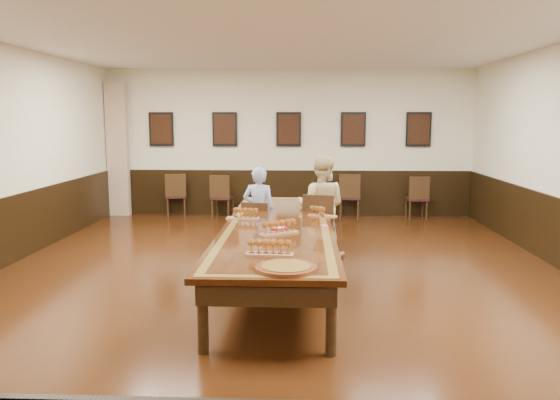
{
  "coord_description": "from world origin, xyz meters",
  "views": [
    {
      "loc": [
        0.32,
        -7.01,
        2.11
      ],
      "look_at": [
        0.0,
        0.5,
        1.0
      ],
      "focal_mm": 35.0,
      "sensor_mm": 36.0,
      "label": 1
    }
  ],
  "objects_px": {
    "spare_chair_d": "(417,197)",
    "chair_woman": "(320,225)",
    "carved_platter": "(286,268)",
    "chair_man": "(258,229)",
    "spare_chair_a": "(176,195)",
    "person_man": "(259,211)",
    "spare_chair_c": "(350,196)",
    "spare_chair_b": "(223,196)",
    "person_woman": "(321,206)",
    "conference_table": "(278,235)"
  },
  "relations": [
    {
      "from": "person_man",
      "to": "conference_table",
      "type": "distance_m",
      "value": 1.38
    },
    {
      "from": "spare_chair_a",
      "to": "person_man",
      "type": "height_order",
      "value": "person_man"
    },
    {
      "from": "person_woman",
      "to": "spare_chair_d",
      "type": "bearing_deg",
      "value": -112.19
    },
    {
      "from": "spare_chair_a",
      "to": "spare_chair_d",
      "type": "distance_m",
      "value": 5.23
    },
    {
      "from": "spare_chair_a",
      "to": "conference_table",
      "type": "relative_size",
      "value": 0.19
    },
    {
      "from": "chair_woman",
      "to": "person_man",
      "type": "xyz_separation_m",
      "value": [
        -0.94,
        0.11,
        0.2
      ]
    },
    {
      "from": "spare_chair_c",
      "to": "person_woman",
      "type": "distance_m",
      "value": 3.45
    },
    {
      "from": "spare_chair_d",
      "to": "person_woman",
      "type": "distance_m",
      "value": 3.97
    },
    {
      "from": "person_woman",
      "to": "conference_table",
      "type": "xyz_separation_m",
      "value": [
        -0.6,
        -1.33,
        -0.17
      ]
    },
    {
      "from": "chair_woman",
      "to": "person_man",
      "type": "relative_size",
      "value": 0.72
    },
    {
      "from": "spare_chair_d",
      "to": "person_woman",
      "type": "xyz_separation_m",
      "value": [
        -2.15,
        -3.32,
        0.32
      ]
    },
    {
      "from": "spare_chair_a",
      "to": "spare_chair_b",
      "type": "xyz_separation_m",
      "value": [
        1.05,
        -0.16,
        -0.0
      ]
    },
    {
      "from": "spare_chair_b",
      "to": "carved_platter",
      "type": "height_order",
      "value": "spare_chair_b"
    },
    {
      "from": "chair_man",
      "to": "spare_chair_d",
      "type": "xyz_separation_m",
      "value": [
        3.13,
        3.41,
        0.02
      ]
    },
    {
      "from": "chair_man",
      "to": "chair_woman",
      "type": "xyz_separation_m",
      "value": [
        0.96,
        -0.02,
        0.06
      ]
    },
    {
      "from": "spare_chair_c",
      "to": "conference_table",
      "type": "xyz_separation_m",
      "value": [
        -1.33,
        -4.68,
        0.13
      ]
    },
    {
      "from": "spare_chair_a",
      "to": "conference_table",
      "type": "height_order",
      "value": "spare_chair_a"
    },
    {
      "from": "chair_woman",
      "to": "person_man",
      "type": "bearing_deg",
      "value": 4.22
    },
    {
      "from": "spare_chair_d",
      "to": "carved_platter",
      "type": "distance_m",
      "value": 7.31
    },
    {
      "from": "person_man",
      "to": "carved_platter",
      "type": "height_order",
      "value": "person_man"
    },
    {
      "from": "spare_chair_d",
      "to": "person_man",
      "type": "relative_size",
      "value": 0.66
    },
    {
      "from": "chair_man",
      "to": "conference_table",
      "type": "distance_m",
      "value": 1.31
    },
    {
      "from": "chair_woman",
      "to": "spare_chair_c",
      "type": "xyz_separation_m",
      "value": [
        0.75,
        3.46,
        -0.02
      ]
    },
    {
      "from": "spare_chair_a",
      "to": "person_woman",
      "type": "height_order",
      "value": "person_woman"
    },
    {
      "from": "spare_chair_c",
      "to": "spare_chair_a",
      "type": "bearing_deg",
      "value": 5.34
    },
    {
      "from": "spare_chair_c",
      "to": "person_man",
      "type": "distance_m",
      "value": 3.76
    },
    {
      "from": "chair_woman",
      "to": "carved_platter",
      "type": "xyz_separation_m",
      "value": [
        -0.41,
        -3.41,
        0.27
      ]
    },
    {
      "from": "spare_chair_a",
      "to": "carved_platter",
      "type": "xyz_separation_m",
      "value": [
        2.65,
        -6.97,
        0.3
      ]
    },
    {
      "from": "spare_chair_d",
      "to": "conference_table",
      "type": "bearing_deg",
      "value": 57.37
    },
    {
      "from": "chair_man",
      "to": "spare_chair_a",
      "type": "distance_m",
      "value": 4.12
    },
    {
      "from": "chair_woman",
      "to": "spare_chair_d",
      "type": "relative_size",
      "value": 1.09
    },
    {
      "from": "chair_man",
      "to": "spare_chair_b",
      "type": "bearing_deg",
      "value": -63.14
    },
    {
      "from": "spare_chair_c",
      "to": "person_woman",
      "type": "bearing_deg",
      "value": 84.63
    },
    {
      "from": "spare_chair_a",
      "to": "chair_man",
      "type": "bearing_deg",
      "value": 109.07
    },
    {
      "from": "spare_chair_c",
      "to": "person_woman",
      "type": "relative_size",
      "value": 0.61
    },
    {
      "from": "chair_woman",
      "to": "spare_chair_b",
      "type": "xyz_separation_m",
      "value": [
        -2.01,
        3.4,
        -0.03
      ]
    },
    {
      "from": "spare_chair_c",
      "to": "carved_platter",
      "type": "xyz_separation_m",
      "value": [
        -1.16,
        -6.87,
        0.29
      ]
    },
    {
      "from": "chair_woman",
      "to": "spare_chair_c",
      "type": "bearing_deg",
      "value": -91.42
    },
    {
      "from": "carved_platter",
      "to": "spare_chair_b",
      "type": "bearing_deg",
      "value": 103.17
    },
    {
      "from": "chair_man",
      "to": "conference_table",
      "type": "height_order",
      "value": "chair_man"
    },
    {
      "from": "chair_woman",
      "to": "carved_platter",
      "type": "bearing_deg",
      "value": 93.8
    },
    {
      "from": "chair_man",
      "to": "carved_platter",
      "type": "height_order",
      "value": "chair_man"
    },
    {
      "from": "spare_chair_d",
      "to": "chair_woman",
      "type": "bearing_deg",
      "value": 55.65
    },
    {
      "from": "chair_woman",
      "to": "spare_chair_c",
      "type": "distance_m",
      "value": 3.54
    },
    {
      "from": "chair_man",
      "to": "spare_chair_d",
      "type": "distance_m",
      "value": 4.63
    },
    {
      "from": "spare_chair_c",
      "to": "person_man",
      "type": "height_order",
      "value": "person_man"
    },
    {
      "from": "conference_table",
      "to": "person_woman",
      "type": "bearing_deg",
      "value": 65.58
    },
    {
      "from": "spare_chair_a",
      "to": "chair_woman",
      "type": "bearing_deg",
      "value": 119.1
    },
    {
      "from": "person_man",
      "to": "carved_platter",
      "type": "xyz_separation_m",
      "value": [
        0.53,
        -3.51,
        0.07
      ]
    },
    {
      "from": "spare_chair_b",
      "to": "spare_chair_c",
      "type": "height_order",
      "value": "spare_chair_c"
    }
  ]
}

